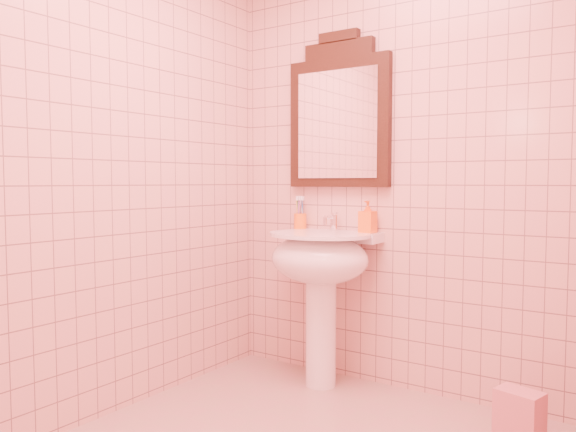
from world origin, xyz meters
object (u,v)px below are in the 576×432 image
Objects in this scene: pedestal_sink at (320,269)px; soap_dispenser at (368,217)px; toothbrush_cup at (300,221)px; towel at (519,417)px; mirror at (339,116)px.

pedestal_sink is 0.39m from soap_dispenser.
toothbrush_cup is 0.74× the size of towel.
towel is at bearing -5.35° from pedestal_sink.
mirror is 0.66m from toothbrush_cup.
soap_dispenser is (0.45, -0.01, 0.04)m from toothbrush_cup.
pedestal_sink is 1.21m from towel.
toothbrush_cup reaches higher than pedestal_sink.
soap_dispenser is 1.23m from towel.
soap_dispenser is 0.77× the size of towel.
towel is at bearing -11.43° from toothbrush_cup.
soap_dispenser is at bearing -1.17° from toothbrush_cup.
toothbrush_cup is (-0.24, 0.17, 0.25)m from pedestal_sink.
mirror is 3.83× the size of towel.
toothbrush_cup is 1.56m from towel.
toothbrush_cup is (-0.24, -0.04, -0.61)m from mirror.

